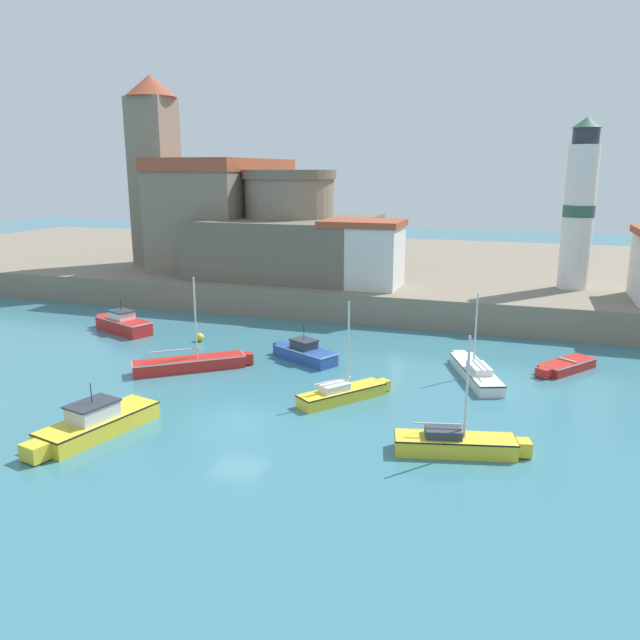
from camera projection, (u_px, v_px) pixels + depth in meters
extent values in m
plane|color=teal|center=(237.00, 420.00, 29.28)|extent=(200.00, 200.00, 0.00)
cube|color=gray|center=(400.00, 270.00, 65.35)|extent=(120.00, 40.00, 2.29)
cube|color=red|center=(189.00, 364.00, 36.38)|extent=(5.81, 4.93, 0.75)
cube|color=red|center=(248.00, 358.00, 37.52)|extent=(0.89, 0.91, 0.63)
cube|color=white|center=(189.00, 359.00, 36.30)|extent=(5.87, 4.98, 0.07)
cylinder|color=silver|center=(195.00, 318.00, 35.89)|extent=(0.10, 0.10, 4.75)
cylinder|color=silver|center=(175.00, 350.00, 35.90)|extent=(2.31, 1.83, 0.08)
cube|color=red|center=(124.00, 326.00, 44.83)|extent=(5.00, 3.35, 0.97)
cube|color=red|center=(104.00, 320.00, 46.57)|extent=(1.04, 1.13, 0.83)
cube|color=white|center=(124.00, 320.00, 44.72)|extent=(5.05, 3.38, 0.07)
cube|color=silver|center=(121.00, 315.00, 44.80)|extent=(2.01, 1.79, 0.52)
cube|color=#2D333D|center=(121.00, 311.00, 44.73)|extent=(2.17, 1.92, 0.08)
cylinder|color=black|center=(121.00, 304.00, 44.62)|extent=(0.04, 0.04, 0.90)
cube|color=white|center=(476.00, 373.00, 34.93)|extent=(3.48, 6.25, 0.63)
cube|color=white|center=(460.00, 356.00, 38.22)|extent=(0.93, 0.85, 0.54)
cube|color=black|center=(476.00, 369.00, 34.86)|extent=(3.51, 6.32, 0.07)
cylinder|color=silver|center=(476.00, 330.00, 34.81)|extent=(0.10, 0.10, 4.17)
cylinder|color=silver|center=(481.00, 363.00, 33.97)|extent=(1.06, 2.62, 0.08)
cube|color=silver|center=(479.00, 368.00, 34.21)|extent=(1.56, 2.07, 0.36)
cube|color=yellow|center=(455.00, 445.00, 25.76)|extent=(5.09, 2.43, 0.72)
cube|color=yellow|center=(523.00, 447.00, 25.52)|extent=(0.76, 0.86, 0.62)
cube|color=black|center=(455.00, 438.00, 25.68)|extent=(5.14, 2.46, 0.07)
cylinder|color=silver|center=(467.00, 387.00, 25.13)|extent=(0.10, 0.10, 4.33)
cylinder|color=silver|center=(441.00, 424.00, 25.59)|extent=(2.17, 0.58, 0.08)
cube|color=#333842|center=(443.00, 432.00, 25.67)|extent=(1.65, 1.26, 0.36)
cube|color=yellow|center=(99.00, 425.00, 27.67)|extent=(3.07, 5.76, 0.80)
cube|color=yellow|center=(35.00, 451.00, 25.07)|extent=(1.17, 1.04, 0.68)
cube|color=black|center=(99.00, 417.00, 27.59)|extent=(3.10, 5.81, 0.07)
cube|color=silver|center=(93.00, 411.00, 27.28)|extent=(1.79, 2.19, 0.66)
cube|color=#2D333D|center=(92.00, 404.00, 27.19)|extent=(1.91, 2.37, 0.08)
cylinder|color=black|center=(91.00, 393.00, 27.07)|extent=(0.04, 0.04, 0.90)
cube|color=#284C9E|center=(306.00, 355.00, 38.04)|extent=(4.27, 3.19, 0.80)
cube|color=#284C9E|center=(281.00, 347.00, 39.69)|extent=(0.96, 1.02, 0.68)
cube|color=white|center=(306.00, 349.00, 37.96)|extent=(4.31, 3.22, 0.07)
cube|color=#333842|center=(304.00, 344.00, 38.03)|extent=(1.77, 1.64, 0.48)
cube|color=#2D333D|center=(304.00, 340.00, 37.97)|extent=(1.91, 1.76, 0.08)
cylinder|color=black|center=(304.00, 332.00, 37.85)|extent=(0.04, 0.04, 0.90)
cube|color=yellow|center=(342.00, 395.00, 31.63)|extent=(3.89, 4.54, 0.63)
cube|color=yellow|center=(383.00, 385.00, 33.08)|extent=(0.83, 0.81, 0.53)
cube|color=black|center=(342.00, 390.00, 31.56)|extent=(3.93, 4.58, 0.07)
cylinder|color=silver|center=(348.00, 345.00, 31.22)|extent=(0.10, 0.10, 4.49)
cylinder|color=silver|center=(333.00, 381.00, 31.09)|extent=(1.40, 1.77, 0.08)
cube|color=silver|center=(334.00, 387.00, 31.25)|extent=(1.54, 1.65, 0.36)
cube|color=red|center=(567.00, 366.00, 36.36)|extent=(3.36, 3.87, 0.59)
cube|color=red|center=(544.00, 373.00, 35.12)|extent=(0.98, 0.95, 0.50)
cube|color=white|center=(567.00, 361.00, 36.30)|extent=(3.40, 3.91, 0.07)
cube|color=#997F5B|center=(568.00, 360.00, 36.28)|extent=(1.06, 0.86, 0.08)
cube|color=black|center=(587.00, 359.00, 37.48)|extent=(0.28, 0.28, 0.36)
sphere|color=yellow|center=(200.00, 337.00, 42.50)|extent=(0.58, 0.58, 0.58)
cube|color=gray|center=(226.00, 218.00, 61.39)|extent=(8.54, 15.87, 8.93)
cube|color=#9E472D|center=(224.00, 165.00, 60.20)|extent=(8.71, 16.19, 1.20)
cube|color=gray|center=(156.00, 183.00, 60.26)|extent=(3.74, 3.74, 15.72)
cone|color=#9E472D|center=(150.00, 86.00, 58.17)|extent=(4.86, 4.86, 2.00)
cube|color=#685E4F|center=(290.00, 245.00, 56.46)|extent=(14.29, 14.29, 4.96)
cylinder|color=gray|center=(290.00, 226.00, 56.07)|extent=(7.99, 7.99, 8.31)
cylinder|color=#685E4F|center=(289.00, 174.00, 54.99)|extent=(8.39, 8.39, 0.80)
cylinder|color=silver|center=(578.00, 218.00, 48.01)|extent=(2.28, 2.28, 10.96)
cylinder|color=#2D5647|center=(579.00, 211.00, 47.88)|extent=(2.35, 2.35, 0.90)
cylinder|color=#262D33|center=(586.00, 136.00, 46.58)|extent=(1.94, 1.94, 1.20)
cone|color=#2D5647|center=(587.00, 122.00, 46.34)|extent=(2.16, 2.16, 0.80)
cube|color=silver|center=(362.00, 256.00, 49.67)|extent=(5.98, 4.73, 4.77)
cube|color=#9E472D|center=(363.00, 223.00, 49.05)|extent=(6.28, 4.97, 0.50)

